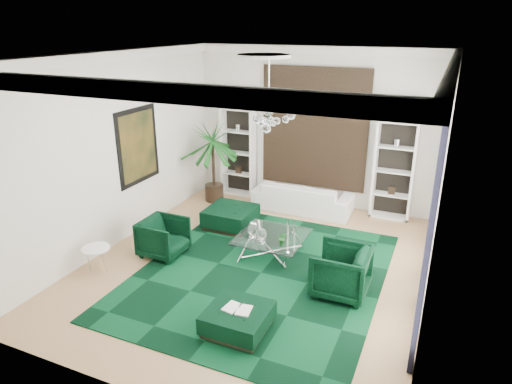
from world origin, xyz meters
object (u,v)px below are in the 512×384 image
at_px(coffee_table, 272,246).
at_px(ottoman_front, 238,320).
at_px(sofa, 303,197).
at_px(palm, 213,153).
at_px(side_table, 97,260).
at_px(ottoman_side, 231,217).
at_px(armchair_right, 341,271).
at_px(armchair_left, 164,237).

height_order(coffee_table, ottoman_front, coffee_table).
distance_m(coffee_table, ottoman_front, 2.35).
bearing_deg(sofa, coffee_table, 94.13).
xyz_separation_m(sofa, palm, (-2.27, -0.27, 0.92)).
bearing_deg(ottoman_front, sofa, 96.73).
bearing_deg(ottoman_front, side_table, 171.01).
height_order(ottoman_side, ottoman_front, ottoman_side).
distance_m(sofa, armchair_right, 3.62).
distance_m(sofa, armchair_left, 3.68).
relative_size(armchair_left, ottoman_side, 0.81).
xyz_separation_m(armchair_left, coffee_table, (1.96, 0.78, -0.15)).
bearing_deg(palm, side_table, -93.40).
bearing_deg(palm, ottoman_front, -57.79).
height_order(armchair_right, palm, palm).
bearing_deg(sofa, armchair_right, 118.13).
bearing_deg(armchair_right, ottoman_front, -36.05).
distance_m(ottoman_front, palm, 5.42).
relative_size(ottoman_front, side_table, 1.79).
xyz_separation_m(sofa, coffee_table, (0.18, -2.44, -0.13)).
bearing_deg(armchair_right, armchair_left, -89.41).
xyz_separation_m(coffee_table, ottoman_side, (-1.34, 0.89, 0.01)).
bearing_deg(coffee_table, ottoman_side, 146.26).
relative_size(sofa, armchair_right, 2.57).
height_order(armchair_right, ottoman_side, armchair_right).
xyz_separation_m(sofa, armchair_left, (-1.78, -3.23, 0.03)).
bearing_deg(side_table, sofa, 59.64).
bearing_deg(ottoman_front, armchair_right, 53.95).
height_order(armchair_left, palm, palm).
xyz_separation_m(ottoman_front, palm, (-2.83, 4.49, 1.09)).
height_order(armchair_right, side_table, armchair_right).
relative_size(armchair_right, ottoman_front, 1.02).
distance_m(armchair_left, side_table, 1.28).
bearing_deg(coffee_table, armchair_right, -26.07).
bearing_deg(ottoman_side, coffee_table, -33.74).
xyz_separation_m(sofa, side_table, (-2.50, -4.28, -0.10)).
distance_m(armchair_right, coffee_table, 1.71).
bearing_deg(armchair_right, coffee_table, -116.07).
bearing_deg(coffee_table, armchair_left, -158.16).
bearing_deg(sofa, ottoman_side, 53.15).
distance_m(coffee_table, ottoman_side, 1.61).
distance_m(armchair_left, coffee_table, 2.11).
bearing_deg(armchair_right, side_table, -75.54).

